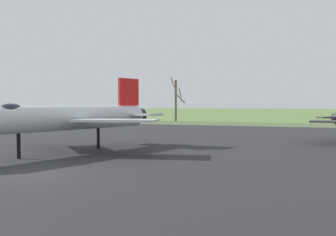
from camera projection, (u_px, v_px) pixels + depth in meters
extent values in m
plane|color=#607F42|center=(36.00, 176.00, 17.20)|extent=(600.00, 600.00, 0.00)
cube|color=#28282B|center=(164.00, 142.00, 32.06)|extent=(102.03, 53.09, 0.05)
cube|color=#52643C|center=(236.00, 124.00, 62.43)|extent=(162.03, 12.00, 0.06)
cylinder|color=silver|center=(62.00, 118.00, 24.67)|extent=(5.47, 14.22, 1.65)
cylinder|color=black|center=(138.00, 115.00, 30.66)|extent=(1.36, 1.19, 1.16)
ellipsoid|color=#19232D|center=(11.00, 112.00, 21.76)|extent=(1.07, 2.01, 1.01)
cube|color=silver|center=(50.00, 118.00, 27.95)|extent=(5.33, 5.31, 0.15)
cube|color=silver|center=(116.00, 121.00, 23.86)|extent=(5.60, 3.46, 0.15)
cube|color=red|center=(129.00, 92.00, 29.72)|extent=(0.78, 2.14, 2.12)
cube|color=silver|center=(114.00, 114.00, 30.73)|extent=(2.85, 2.17, 0.15)
cube|color=silver|center=(144.00, 115.00, 28.82)|extent=(2.85, 2.17, 0.15)
cylinder|color=black|center=(19.00, 147.00, 22.20)|extent=(0.22, 0.22, 1.54)
cylinder|color=black|center=(98.00, 139.00, 27.25)|extent=(0.22, 0.22, 1.54)
cube|color=#33383D|center=(330.00, 117.00, 33.98)|extent=(2.37, 2.06, 0.13)
cylinder|color=brown|center=(176.00, 101.00, 72.24)|extent=(0.43, 0.43, 7.92)
cylinder|color=brown|center=(173.00, 82.00, 71.81)|extent=(1.28, 1.18, 1.96)
cylinder|color=brown|center=(180.00, 98.00, 71.36)|extent=(1.27, 2.37, 1.84)
cylinder|color=brown|center=(180.00, 93.00, 71.94)|extent=(0.33, 1.88, 1.78)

